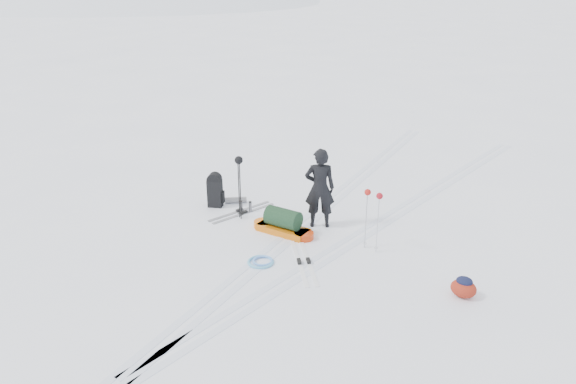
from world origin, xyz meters
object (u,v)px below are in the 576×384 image
(expedition_rucksack, at_px, (218,191))
(pulk_sled, at_px, (283,224))
(skier, at_px, (320,188))
(ski_poles_black, at_px, (239,168))

(expedition_rucksack, bearing_deg, pulk_sled, -33.88)
(skier, distance_m, pulk_sled, 1.07)
(skier, relative_size, expedition_rucksack, 2.12)
(ski_poles_black, bearing_deg, expedition_rucksack, 140.36)
(pulk_sled, relative_size, ski_poles_black, 0.98)
(skier, bearing_deg, ski_poles_black, -10.87)
(skier, relative_size, ski_poles_black, 1.20)
(pulk_sled, height_order, expedition_rucksack, expedition_rucksack)
(pulk_sled, xyz_separation_m, ski_poles_black, (-1.19, 0.11, 0.98))
(skier, xyz_separation_m, pulk_sled, (-0.47, -0.70, -0.67))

